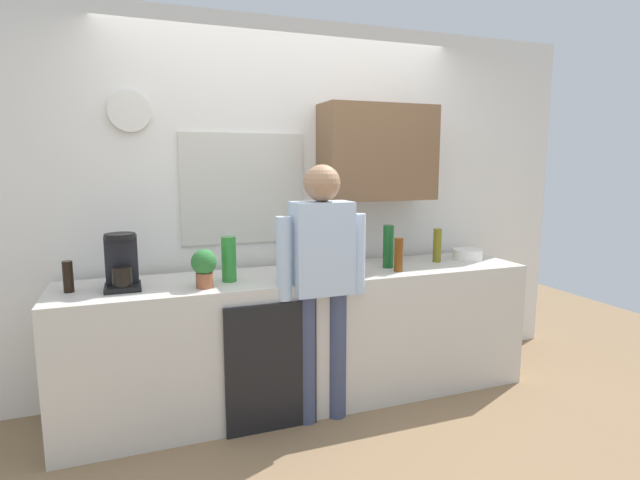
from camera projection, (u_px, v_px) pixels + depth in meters
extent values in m
plane|color=#8C6D4C|center=(322.00, 418.00, 3.19)|extent=(8.00, 8.00, 0.00)
cube|color=beige|center=(306.00, 337.00, 3.40)|extent=(3.12, 0.64, 0.88)
cube|color=black|center=(272.00, 368.00, 2.99)|extent=(0.56, 0.02, 0.79)
cube|color=white|center=(287.00, 205.00, 3.67)|extent=(4.72, 0.10, 2.60)
cube|color=beige|center=(243.00, 189.00, 3.48)|extent=(0.86, 0.02, 0.76)
cube|color=#8CA5C6|center=(243.00, 189.00, 3.49)|extent=(0.80, 0.02, 0.70)
cube|color=brown|center=(378.00, 153.00, 3.64)|extent=(0.84, 0.32, 0.68)
cylinder|color=silver|center=(129.00, 111.00, 3.15)|extent=(0.26, 0.03, 0.26)
cube|color=black|center=(123.00, 287.00, 2.90)|extent=(0.20, 0.20, 0.03)
cube|color=black|center=(122.00, 259.00, 2.94)|extent=(0.18, 0.08, 0.28)
cylinder|color=black|center=(122.00, 276.00, 2.87)|extent=(0.11, 0.11, 0.11)
cylinder|color=black|center=(120.00, 236.00, 2.86)|extent=(0.17, 0.17, 0.03)
cylinder|color=#2D8C33|center=(229.00, 259.00, 3.09)|extent=(0.09, 0.09, 0.28)
cylinder|color=olive|center=(437.00, 245.00, 3.71)|extent=(0.06, 0.06, 0.25)
cylinder|color=brown|center=(399.00, 255.00, 3.38)|extent=(0.06, 0.06, 0.23)
cylinder|color=#195923|center=(388.00, 246.00, 3.50)|extent=(0.07, 0.07, 0.30)
cylinder|color=black|center=(68.00, 277.00, 2.84)|extent=(0.06, 0.06, 0.18)
cylinder|color=maroon|center=(359.00, 258.00, 3.30)|extent=(0.06, 0.06, 0.22)
cylinder|color=#3351B2|center=(314.00, 267.00, 3.31)|extent=(0.08, 0.08, 0.10)
cylinder|color=white|center=(468.00, 254.00, 3.81)|extent=(0.22, 0.22, 0.08)
cylinder|color=#9E5638|center=(205.00, 280.00, 2.95)|extent=(0.10, 0.10, 0.09)
sphere|color=#2D7233|center=(204.00, 262.00, 2.93)|extent=(0.15, 0.15, 0.15)
cylinder|color=#3F4766|center=(307.00, 359.00, 3.10)|extent=(0.12, 0.12, 0.82)
cylinder|color=#3F4766|center=(337.00, 355.00, 3.17)|extent=(0.12, 0.12, 0.82)
cube|color=silver|center=(322.00, 248.00, 3.03)|extent=(0.36, 0.20, 0.56)
sphere|color=#A57A59|center=(322.00, 183.00, 2.97)|extent=(0.22, 0.22, 0.22)
cylinder|color=silver|center=(284.00, 259.00, 2.95)|extent=(0.09, 0.09, 0.50)
cylinder|color=silver|center=(358.00, 254.00, 3.12)|extent=(0.09, 0.09, 0.50)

